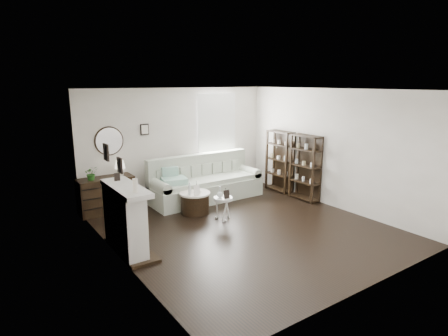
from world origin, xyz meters
TOP-DOWN VIEW (x-y plane):
  - room at (0.73, 2.70)m, footprint 5.50×5.50m
  - fireplace at (-2.32, 0.30)m, footprint 0.50×1.40m
  - shelf_unit_far at (2.33, 1.55)m, footprint 0.30×0.80m
  - shelf_unit_near at (2.33, 0.65)m, footprint 0.30×0.80m
  - sofa at (0.35, 2.09)m, footprint 2.78×0.96m
  - quilt at (-0.56, 1.95)m, footprint 0.64×0.56m
  - suitcase at (1.56, 2.06)m, footprint 0.64×0.24m
  - dresser at (-1.97, 2.47)m, footprint 1.19×0.51m
  - table_lamp at (-1.63, 2.47)m, footprint 0.25×0.25m
  - potted_plant at (-2.27, 2.42)m, footprint 0.29×0.26m
  - drum_table at (-0.38, 1.32)m, footprint 0.68×0.68m
  - pedestal_table at (-0.10, 0.63)m, footprint 0.41×0.41m
  - eiffel_drum at (-0.31, 1.37)m, footprint 0.14×0.14m
  - bottle_drum at (-0.55, 1.24)m, footprint 0.06×0.06m
  - card_frame_drum at (-0.43, 1.15)m, footprint 0.17×0.08m
  - eiffel_ped at (-0.02, 0.65)m, footprint 0.10×0.10m
  - flask_ped at (-0.17, 0.65)m, footprint 0.13×0.13m
  - card_frame_ped at (-0.08, 0.52)m, footprint 0.13×0.05m

SIDE VIEW (x-z plane):
  - suitcase at x=1.56m, z-range 0.00..0.42m
  - drum_table at x=-0.38m, z-range 0.00..0.47m
  - sofa at x=0.35m, z-range -0.18..0.90m
  - dresser at x=-1.97m, z-range 0.00..0.79m
  - pedestal_table at x=-0.10m, z-range 0.20..0.69m
  - fireplace at x=-2.32m, z-range -0.38..1.46m
  - eiffel_ped at x=-0.02m, z-range 0.49..0.65m
  - eiffel_drum at x=-0.31m, z-range 0.47..0.68m
  - card_frame_drum at x=-0.43m, z-range 0.47..0.68m
  - card_frame_ped at x=-0.08m, z-range 0.49..0.67m
  - bottle_drum at x=-0.55m, z-range 0.47..0.74m
  - flask_ped at x=-0.17m, z-range 0.49..0.73m
  - quilt at x=-0.56m, z-range 0.56..0.70m
  - shelf_unit_far at x=2.33m, z-range 0.00..1.60m
  - shelf_unit_near at x=2.33m, z-range 0.00..1.60m
  - potted_plant at x=-2.27m, z-range 0.79..1.09m
  - table_lamp at x=-1.63m, z-range 0.79..1.14m
  - room at x=0.73m, z-range -1.15..4.35m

